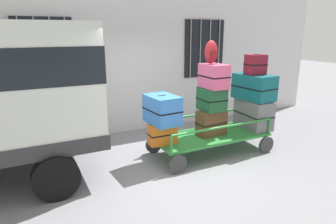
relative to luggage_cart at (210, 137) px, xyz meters
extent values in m
plane|color=gray|center=(-1.05, -0.21, -0.34)|extent=(40.00, 40.00, 0.00)
cube|color=silver|center=(-1.05, 2.24, 2.16)|extent=(12.00, 0.30, 5.00)
cube|color=black|center=(-2.85, 2.07, 1.66)|extent=(1.20, 0.04, 1.50)
cylinder|color=gray|center=(-3.30, 2.03, 1.66)|extent=(0.03, 0.03, 1.50)
cylinder|color=gray|center=(-3.00, 2.03, 1.66)|extent=(0.03, 0.03, 1.50)
cylinder|color=gray|center=(-2.70, 2.03, 1.66)|extent=(0.03, 0.03, 1.50)
cylinder|color=gray|center=(-2.40, 2.03, 1.66)|extent=(0.03, 0.03, 1.50)
cube|color=black|center=(1.15, 2.07, 1.66)|extent=(1.20, 0.04, 1.50)
cylinder|color=gray|center=(0.70, 2.03, 1.66)|extent=(0.03, 0.03, 1.50)
cylinder|color=gray|center=(1.00, 2.03, 1.66)|extent=(0.03, 0.03, 1.50)
cylinder|color=gray|center=(1.30, 2.03, 1.66)|extent=(0.03, 0.03, 1.50)
cylinder|color=gray|center=(1.60, 2.03, 1.66)|extent=(0.03, 0.03, 1.50)
cylinder|color=black|center=(-3.07, -0.44, 0.01)|extent=(0.70, 0.22, 0.70)
cube|color=#2D8438|center=(0.00, 0.00, 0.04)|extent=(2.38, 1.01, 0.05)
cylinder|color=#383838|center=(1.05, -0.53, -0.16)|extent=(0.35, 0.06, 0.35)
cylinder|color=#383838|center=(1.05, 0.53, -0.16)|extent=(0.35, 0.06, 0.35)
cylinder|color=#383838|center=(-1.05, -0.53, -0.16)|extent=(0.35, 0.06, 0.35)
cylinder|color=#383838|center=(-1.05, 0.53, -0.16)|extent=(0.35, 0.06, 0.35)
cylinder|color=#2D8438|center=(1.15, -0.47, 0.22)|extent=(0.04, 0.04, 0.30)
cylinder|color=#2D8438|center=(1.15, 0.47, 0.22)|extent=(0.04, 0.04, 0.30)
cylinder|color=#2D8438|center=(-1.15, -0.47, 0.22)|extent=(0.04, 0.04, 0.30)
cylinder|color=#2D8438|center=(-1.15, 0.47, 0.22)|extent=(0.04, 0.04, 0.30)
cylinder|color=#2D8438|center=(0.00, -0.47, 0.37)|extent=(2.30, 0.04, 0.04)
cylinder|color=#2D8438|center=(0.00, 0.47, 0.37)|extent=(2.30, 0.04, 0.04)
cube|color=orange|center=(-1.11, -0.03, 0.26)|extent=(0.53, 0.27, 0.40)
cube|color=black|center=(-1.11, -0.03, 0.26)|extent=(0.54, 0.28, 0.02)
cube|color=black|center=(-1.11, -0.03, 0.46)|extent=(0.16, 0.03, 0.02)
cube|color=#3372C6|center=(-1.11, -0.02, 0.73)|extent=(0.52, 0.72, 0.52)
cube|color=black|center=(-1.11, -0.02, 0.73)|extent=(0.53, 0.73, 0.02)
cube|color=black|center=(-1.11, -0.02, 0.99)|extent=(0.16, 0.04, 0.02)
cube|color=brown|center=(0.00, -0.02, 0.32)|extent=(0.62, 0.36, 0.52)
cube|color=black|center=(0.00, -0.02, 0.32)|extent=(0.63, 0.37, 0.02)
cube|color=black|center=(0.00, -0.02, 0.58)|extent=(0.16, 0.04, 0.02)
cube|color=#194C28|center=(0.00, 0.00, 0.81)|extent=(0.43, 0.50, 0.45)
cube|color=black|center=(0.00, 0.00, 0.81)|extent=(0.44, 0.51, 0.02)
cube|color=black|center=(0.00, 0.00, 1.03)|extent=(0.15, 0.03, 0.02)
cube|color=#CC4C72|center=(0.00, -0.04, 1.28)|extent=(0.39, 0.56, 0.46)
cube|color=black|center=(0.00, -0.04, 1.28)|extent=(0.40, 0.57, 0.02)
cube|color=black|center=(0.00, -0.04, 1.50)|extent=(0.13, 0.03, 0.02)
cube|color=slate|center=(1.11, -0.02, 0.37)|extent=(0.51, 0.87, 0.62)
cube|color=black|center=(1.11, -0.02, 0.37)|extent=(0.52, 0.88, 0.02)
cube|color=black|center=(1.11, -0.02, 0.68)|extent=(0.16, 0.04, 0.02)
cube|color=#0F5960|center=(1.11, 0.03, 0.96)|extent=(0.59, 0.90, 0.54)
cube|color=black|center=(1.11, 0.03, 0.96)|extent=(0.60, 0.91, 0.02)
cube|color=black|center=(1.11, 0.03, 1.23)|extent=(0.16, 0.04, 0.02)
cube|color=maroon|center=(1.11, 0.03, 1.44)|extent=(0.41, 0.34, 0.41)
cube|color=black|center=(1.11, 0.03, 1.44)|extent=(0.42, 0.35, 0.02)
cube|color=black|center=(1.11, 0.03, 1.64)|extent=(0.14, 0.04, 0.02)
ellipsoid|color=maroon|center=(-0.03, 0.04, 1.74)|extent=(0.27, 0.19, 0.44)
cube|color=maroon|center=(-0.03, -0.05, 1.69)|extent=(0.14, 0.06, 0.15)
camera|label=1|loc=(-3.39, -4.81, 2.13)|focal=31.93mm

